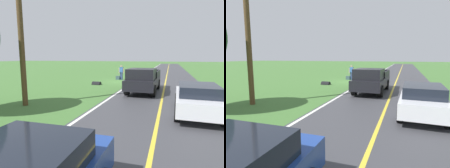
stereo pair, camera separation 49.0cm
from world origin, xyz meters
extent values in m
plane|color=#427033|center=(0.00, 0.00, 0.00)|extent=(200.00, 200.00, 0.00)
cube|color=#3D3D42|center=(-4.20, 0.00, 0.00)|extent=(6.84, 120.00, 0.00)
cube|color=silver|center=(-0.96, 0.00, 0.01)|extent=(0.16, 117.60, 0.00)
cube|color=gold|center=(-4.20, 0.00, 0.01)|extent=(0.14, 117.60, 0.00)
cylinder|color=navy|center=(0.71, -1.45, 0.44)|extent=(0.18, 0.18, 0.88)
cylinder|color=navy|center=(0.91, -1.70, 0.44)|extent=(0.18, 0.18, 0.88)
cube|color=#335999|center=(0.81, -1.58, 1.17)|extent=(0.41, 0.28, 0.58)
sphere|color=tan|center=(0.81, -1.58, 1.57)|extent=(0.23, 0.23, 0.23)
sphere|color=#4C564C|center=(0.81, -1.58, 1.65)|extent=(0.20, 0.20, 0.20)
cube|color=black|center=(0.80, -1.78, 1.20)|extent=(0.33, 0.22, 0.44)
cylinder|color=tan|center=(0.55, -1.54, 1.06)|extent=(0.10, 0.10, 0.58)
cylinder|color=tan|center=(1.07, -1.57, 1.06)|extent=(0.10, 0.10, 0.58)
cube|color=#384C56|center=(1.23, -1.55, 0.22)|extent=(0.47, 0.23, 0.44)
cube|color=black|center=(-2.75, 5.41, 0.75)|extent=(2.15, 5.45, 0.70)
cube|color=black|center=(-2.71, 6.60, 1.46)|extent=(1.90, 2.21, 0.72)
cube|color=black|center=(-2.71, 6.60, 1.53)|extent=(1.71, 1.34, 0.43)
cube|color=black|center=(-3.72, 4.36, 1.33)|extent=(0.18, 3.03, 0.45)
cube|color=black|center=(-1.84, 4.31, 1.33)|extent=(0.18, 3.03, 0.45)
cube|color=black|center=(-2.82, 2.82, 1.33)|extent=(1.84, 0.15, 0.45)
cylinder|color=black|center=(-3.60, 7.19, 0.40)|extent=(0.32, 0.81, 0.80)
cylinder|color=black|center=(-1.80, 7.14, 0.40)|extent=(0.32, 0.81, 0.80)
cylinder|color=black|center=(-3.69, 3.89, 0.40)|extent=(0.32, 0.81, 0.80)
cylinder|color=black|center=(-1.89, 3.84, 0.40)|extent=(0.32, 0.81, 0.80)
cube|color=silver|center=(-5.85, 10.52, 0.64)|extent=(1.99, 4.46, 0.62)
cube|color=black|center=(-5.85, 10.72, 1.18)|extent=(1.70, 2.43, 0.46)
cylinder|color=black|center=(-5.05, 9.09, 0.33)|extent=(0.26, 0.67, 0.66)
cylinder|color=black|center=(-6.74, 9.15, 0.33)|extent=(0.26, 0.67, 0.66)
cylinder|color=black|center=(-4.96, 11.89, 0.33)|extent=(0.26, 0.67, 0.66)
cylinder|color=black|center=(-6.65, 11.95, 0.33)|extent=(0.26, 0.67, 0.66)
cylinder|color=brown|center=(2.93, 11.52, 3.99)|extent=(0.28, 0.28, 7.98)
cylinder|color=black|center=(2.11, 3.02, 0.00)|extent=(0.80, 0.60, 0.60)
camera|label=1|loc=(-4.60, 19.84, 2.62)|focal=30.40mm
camera|label=2|loc=(-5.07, 19.69, 2.62)|focal=30.40mm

